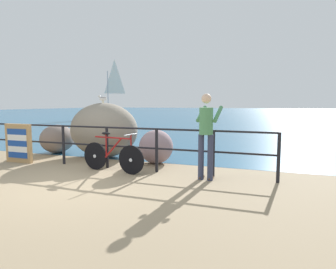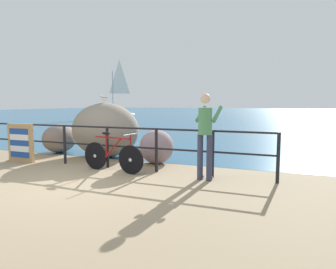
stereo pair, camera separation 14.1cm
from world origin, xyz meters
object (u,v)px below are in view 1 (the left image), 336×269
at_px(sailboat, 111,112).
at_px(folded_deckchair_stack, 19,143).
at_px(breakwater_boulder_left, 57,139).
at_px(breakwater_boulder_right, 156,147).
at_px(person_at_railing, 206,132).
at_px(breakwater_boulder_main, 104,130).
at_px(bicycle, 113,155).
at_px(seagull, 103,98).

bearing_deg(sailboat, folded_deckchair_stack, 69.24).
distance_m(breakwater_boulder_left, breakwater_boulder_right, 3.66).
height_order(person_at_railing, breakwater_boulder_main, person_at_railing).
relative_size(bicycle, breakwater_boulder_main, 0.81).
bearing_deg(breakwater_boulder_left, person_at_railing, -17.51).
bearing_deg(breakwater_boulder_main, breakwater_boulder_right, -10.93).
height_order(bicycle, seagull, seagull).
bearing_deg(seagull, folded_deckchair_stack, 51.40).
bearing_deg(breakwater_boulder_right, person_at_railing, -36.44).
bearing_deg(sailboat, breakwater_boulder_left, 70.78).
bearing_deg(breakwater_boulder_left, folded_deckchair_stack, -85.64).
xyz_separation_m(bicycle, breakwater_boulder_left, (-3.07, 1.73, 0.06)).
bearing_deg(sailboat, breakwater_boulder_right, 78.01).
relative_size(breakwater_boulder_left, sailboat, 0.19).
bearing_deg(seagull, bicycle, 135.56).
distance_m(person_at_railing, breakwater_boulder_main, 3.76).
bearing_deg(sailboat, person_at_railing, 79.49).
height_order(bicycle, breakwater_boulder_main, breakwater_boulder_main).
distance_m(bicycle, breakwater_boulder_right, 1.38).
height_order(bicycle, sailboat, sailboat).
xyz_separation_m(folded_deckchair_stack, breakwater_boulder_left, (-0.12, 1.63, -0.07)).
distance_m(bicycle, folded_deckchair_stack, 2.95).
distance_m(bicycle, person_at_railing, 2.25).
relative_size(breakwater_boulder_main, breakwater_boulder_left, 1.76).
distance_m(folded_deckchair_stack, breakwater_boulder_left, 1.64).
xyz_separation_m(person_at_railing, breakwater_boulder_right, (-1.61, 1.19, -0.55)).
relative_size(bicycle, seagull, 4.95).
distance_m(breakwater_boulder_right, sailboat, 24.05).
relative_size(folded_deckchair_stack, breakwater_boulder_right, 1.09).
distance_m(person_at_railing, seagull, 3.90).
bearing_deg(bicycle, breakwater_boulder_right, 73.54).
height_order(folded_deckchair_stack, breakwater_boulder_left, folded_deckchair_stack).
bearing_deg(breakwater_boulder_right, seagull, 167.64).
distance_m(breakwater_boulder_main, seagull, 0.94).
distance_m(bicycle, sailboat, 24.81).
bearing_deg(sailboat, seagull, 74.69).
bearing_deg(folded_deckchair_stack, seagull, 43.85).
relative_size(seagull, sailboat, 0.06).
bearing_deg(seagull, breakwater_boulder_right, 175.20).
bearing_deg(breakwater_boulder_main, sailboat, 120.76).
height_order(seagull, sailboat, sailboat).
bearing_deg(seagull, person_at_railing, 162.86).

